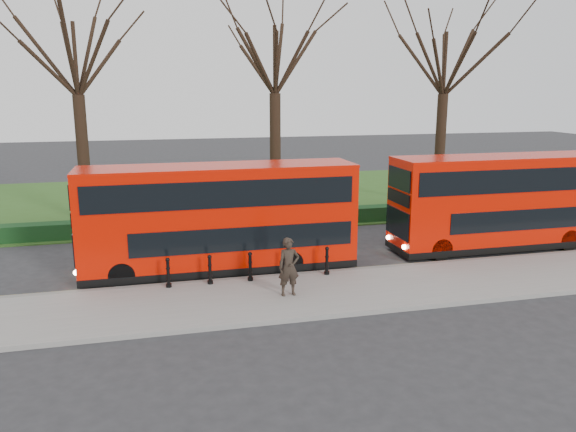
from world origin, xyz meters
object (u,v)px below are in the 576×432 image
object	(u,v)px
bus_lead	(220,219)
bus_rear	(507,202)
bollard_row	(250,267)
pedestrian	(289,267)

from	to	relation	value
bus_lead	bus_rear	size ratio (longest dim) A/B	1.00
bollard_row	bus_lead	distance (m)	2.40
bollard_row	bus_rear	xyz separation A→B (m)	(11.61, 2.00, 1.39)
bus_rear	bus_lead	bearing A→B (deg)	-178.94
bus_lead	pedestrian	bearing A→B (deg)	-62.62
bollard_row	bus_rear	bearing A→B (deg)	9.76
bus_rear	pedestrian	bearing A→B (deg)	-160.69
bus_rear	bollard_row	bearing A→B (deg)	-170.24
bus_lead	pedestrian	xyz separation A→B (m)	(1.81, -3.50, -0.92)
pedestrian	bus_lead	bearing A→B (deg)	115.18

